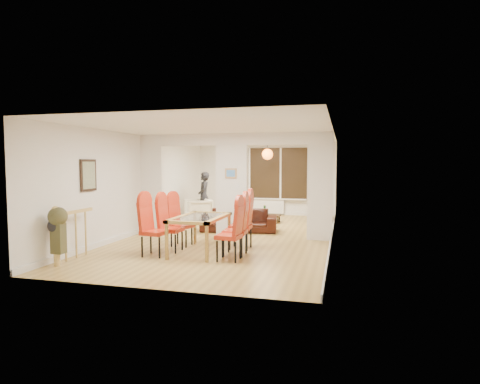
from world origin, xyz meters
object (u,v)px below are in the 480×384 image
at_px(coffee_table, 262,218).
at_px(dining_chair_ra, 229,232).
at_px(television, 318,213).
at_px(dining_chair_la, 155,228).
at_px(dining_chair_lc, 182,222).
at_px(dining_chair_rc, 240,222).
at_px(person, 204,196).
at_px(armchair, 198,210).
at_px(bottle, 265,210).
at_px(dining_table, 200,234).
at_px(sofa, 239,220).
at_px(dining_chair_lb, 171,226).
at_px(dining_chair_rb, 235,227).
at_px(bowl, 259,213).

bearing_deg(coffee_table, dining_chair_ra, -86.07).
relative_size(television, coffee_table, 0.97).
relative_size(dining_chair_la, coffee_table, 1.02).
distance_m(dining_chair_lc, coffee_table, 4.18).
relative_size(dining_chair_rc, person, 0.73).
xyz_separation_m(armchair, bottle, (2.07, 0.40, 0.04)).
xyz_separation_m(dining_chair_lc, dining_chair_ra, (1.40, -1.03, 0.01)).
relative_size(dining_table, sofa, 0.79).
bearing_deg(sofa, dining_chair_rc, -82.63).
height_order(person, bottle, person).
bearing_deg(dining_chair_lb, dining_chair_la, -104.03).
height_order(dining_table, armchair, dining_table).
relative_size(dining_table, dining_chair_rc, 1.42).
relative_size(person, television, 1.46).
bearing_deg(dining_chair_rb, bowl, 91.95).
bearing_deg(dining_table, bowl, 86.28).
xyz_separation_m(dining_chair_lc, bottle, (1.11, 4.05, -0.14)).
bearing_deg(dining_chair_lc, dining_chair_la, -82.93).
xyz_separation_m(dining_chair_lc, sofa, (0.75, 2.22, -0.24)).
relative_size(dining_chair_ra, dining_chair_rc, 0.96).
bearing_deg(person, dining_chair_la, -11.63).
xyz_separation_m(dining_chair_lc, dining_chair_rc, (1.35, 0.03, 0.04)).
bearing_deg(dining_chair_lb, dining_chair_rb, 3.38).
xyz_separation_m(dining_chair_lb, bottle, (1.11, 4.64, -0.15)).
bearing_deg(bowl, armchair, -168.35).
relative_size(dining_chair_la, dining_chair_rc, 0.98).
distance_m(dining_chair_rb, bowl, 4.66).
bearing_deg(bottle, armchair, -169.21).
xyz_separation_m(dining_chair_ra, sofa, (-0.65, 3.25, -0.25)).
distance_m(dining_chair_rb, armchair, 4.86).
bearing_deg(coffee_table, sofa, -99.33).
height_order(dining_chair_ra, armchair, dining_chair_ra).
xyz_separation_m(dining_chair_la, television, (2.90, 5.46, -0.26)).
height_order(dining_chair_rc, coffee_table, dining_chair_rc).
height_order(dining_chair_lc, television, dining_chair_lc).
bearing_deg(armchair, bottle, 68.20).
distance_m(dining_chair_la, person, 5.10).
relative_size(dining_chair_lb, dining_chair_rb, 0.96).
xyz_separation_m(dining_chair_rc, television, (1.41, 4.39, -0.26)).
height_order(dining_chair_lc, armchair, dining_chair_lc).
bearing_deg(armchair, television, 68.90).
height_order(dining_chair_lc, bottle, dining_chair_lc).
relative_size(armchair, coffee_table, 0.72).
xyz_separation_m(dining_chair_lb, dining_chair_ra, (1.39, -0.44, 0.00)).
bearing_deg(dining_chair_lb, dining_table, 8.93).
bearing_deg(dining_chair_rb, dining_table, 171.86).
distance_m(television, bottle, 1.69).
relative_size(dining_chair_rb, dining_chair_rc, 0.99).
relative_size(dining_chair_lb, dining_chair_rc, 0.95).
distance_m(dining_chair_lc, bottle, 4.21).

